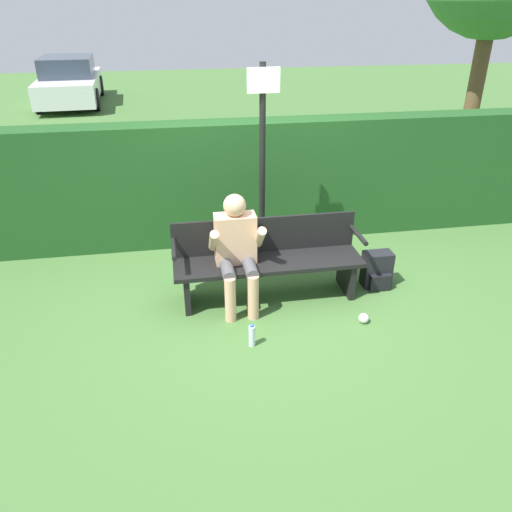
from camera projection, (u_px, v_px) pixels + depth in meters
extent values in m
plane|color=#426B33|center=(268.00, 297.00, 5.41)|extent=(40.00, 40.00, 0.00)
cube|color=#1E4C1E|center=(245.00, 182.00, 6.43)|extent=(12.00, 0.42, 1.55)
cube|color=black|center=(268.00, 262.00, 5.21)|extent=(1.98, 0.50, 0.05)
cube|color=black|center=(265.00, 234.00, 5.32)|extent=(1.98, 0.04, 0.39)
cube|color=black|center=(186.00, 288.00, 5.18)|extent=(0.06, 0.45, 0.40)
cube|color=black|center=(346.00, 274.00, 5.45)|extent=(0.06, 0.45, 0.40)
cylinder|color=black|center=(174.00, 249.00, 4.96)|extent=(0.05, 0.45, 0.05)
cylinder|color=black|center=(358.00, 235.00, 5.25)|extent=(0.05, 0.45, 0.05)
cube|color=#DBA884|center=(235.00, 239.00, 5.08)|extent=(0.42, 0.22, 0.52)
sphere|color=#DBA884|center=(235.00, 205.00, 4.91)|extent=(0.23, 0.23, 0.23)
cylinder|color=#4C4C51|center=(227.00, 268.00, 4.98)|extent=(0.13, 0.41, 0.13)
cylinder|color=#4C4C51|center=(250.00, 267.00, 5.02)|extent=(0.13, 0.41, 0.13)
cylinder|color=#DBA884|center=(230.00, 300.00, 4.91)|extent=(0.11, 0.11, 0.48)
cylinder|color=#DBA884|center=(253.00, 297.00, 4.95)|extent=(0.11, 0.11, 0.48)
cylinder|color=#DBA884|center=(214.00, 241.00, 4.91)|extent=(0.09, 0.32, 0.32)
cylinder|color=#DBA884|center=(260.00, 237.00, 4.98)|extent=(0.09, 0.32, 0.32)
cube|color=black|center=(377.00, 269.00, 5.55)|extent=(0.32, 0.19, 0.40)
cube|color=black|center=(380.00, 282.00, 5.48)|extent=(0.24, 0.07, 0.18)
cylinder|color=silver|center=(252.00, 336.00, 4.60)|extent=(0.06, 0.06, 0.21)
cylinder|color=#2D66B2|center=(252.00, 326.00, 4.55)|extent=(0.03, 0.03, 0.02)
cylinder|color=black|center=(262.00, 170.00, 5.64)|extent=(0.07, 0.07, 2.31)
cube|color=silver|center=(264.00, 80.00, 5.16)|extent=(0.35, 0.02, 0.26)
cube|color=silver|center=(70.00, 87.00, 15.21)|extent=(1.90, 4.41, 0.63)
cube|color=#333D4C|center=(67.00, 66.00, 14.94)|extent=(1.57, 2.16, 0.55)
cylinder|color=black|center=(50.00, 87.00, 16.30)|extent=(0.22, 0.64, 0.63)
cylinder|color=black|center=(100.00, 86.00, 16.61)|extent=(0.22, 0.64, 0.63)
cylinder|color=black|center=(38.00, 102.00, 13.98)|extent=(0.22, 0.64, 0.63)
cylinder|color=black|center=(96.00, 100.00, 14.29)|extent=(0.22, 0.64, 0.63)
cylinder|color=brown|center=(475.00, 90.00, 9.34)|extent=(0.29, 0.29, 2.72)
sphere|color=silver|center=(364.00, 318.00, 4.96)|extent=(0.10, 0.10, 0.10)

